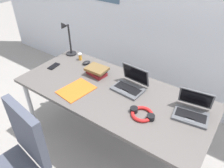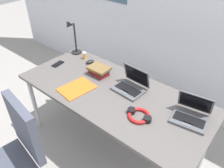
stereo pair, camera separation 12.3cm
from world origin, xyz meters
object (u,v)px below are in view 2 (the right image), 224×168
(computer_mouse, at_px, (90,62))
(headphones, at_px, (139,115))
(desk_lamp, at_px, (73,38))
(book_stack, at_px, (99,70))
(laptop_front_right, at_px, (131,85))
(pill_bottle, at_px, (84,55))
(laptop_near_lamp, at_px, (191,115))
(paper_folder_back_left, at_px, (77,88))
(office_chair, at_px, (14,168))
(cell_phone, at_px, (58,64))

(computer_mouse, xyz_separation_m, headphones, (0.88, -0.36, -0.00))
(desk_lamp, xyz_separation_m, book_stack, (0.52, -0.14, -0.15))
(laptop_front_right, bearing_deg, pill_bottle, 169.43)
(desk_lamp, bearing_deg, book_stack, -14.89)
(pill_bottle, bearing_deg, headphones, -21.27)
(desk_lamp, height_order, laptop_near_lamp, desk_lamp)
(desk_lamp, relative_size, book_stack, 1.84)
(computer_mouse, bearing_deg, pill_bottle, 179.40)
(paper_folder_back_left, bearing_deg, computer_mouse, 119.42)
(computer_mouse, distance_m, office_chair, 1.24)
(office_chair, bearing_deg, headphones, 52.26)
(headphones, bearing_deg, laptop_near_lamp, 36.91)
(desk_lamp, height_order, pill_bottle, desk_lamp)
(cell_phone, distance_m, office_chair, 1.11)
(desk_lamp, bearing_deg, pill_bottle, -2.61)
(laptop_front_right, distance_m, laptop_near_lamp, 0.58)
(laptop_near_lamp, distance_m, book_stack, 0.97)
(laptop_near_lamp, distance_m, pill_bottle, 1.32)
(headphones, xyz_separation_m, pill_bottle, (-1.00, 0.39, 0.03))
(laptop_front_right, xyz_separation_m, laptop_near_lamp, (0.58, -0.01, -0.00))
(cell_phone, bearing_deg, laptop_near_lamp, -2.16)
(laptop_front_right, distance_m, pill_bottle, 0.75)
(paper_folder_back_left, height_order, office_chair, office_chair)
(laptop_front_right, relative_size, cell_phone, 2.13)
(laptop_near_lamp, relative_size, pill_bottle, 3.78)
(laptop_front_right, xyz_separation_m, cell_phone, (-0.87, -0.14, -0.04))
(desk_lamp, distance_m, laptop_near_lamp, 1.51)
(headphones, bearing_deg, book_stack, 158.52)
(cell_phone, height_order, office_chair, office_chair)
(computer_mouse, bearing_deg, desk_lamp, -172.80)
(pill_bottle, bearing_deg, office_chair, -72.58)
(book_stack, distance_m, paper_folder_back_left, 0.32)
(desk_lamp, distance_m, headphones, 1.25)
(cell_phone, relative_size, book_stack, 0.63)
(desk_lamp, bearing_deg, headphones, -18.65)
(laptop_front_right, distance_m, computer_mouse, 0.63)
(desk_lamp, height_order, book_stack, desk_lamp)
(book_stack, bearing_deg, headphones, -21.48)
(laptop_front_right, relative_size, book_stack, 1.33)
(cell_phone, bearing_deg, pill_bottle, 57.14)
(cell_phone, height_order, pill_bottle, pill_bottle)
(computer_mouse, bearing_deg, cell_phone, -120.65)
(desk_lamp, bearing_deg, laptop_near_lamp, -6.12)
(pill_bottle, bearing_deg, paper_folder_back_left, -51.94)
(computer_mouse, relative_size, book_stack, 0.44)
(laptop_front_right, height_order, office_chair, office_chair)
(cell_phone, xyz_separation_m, book_stack, (0.47, 0.15, 0.04))
(book_stack, distance_m, office_chair, 1.13)
(cell_phone, distance_m, pill_bottle, 0.31)
(laptop_near_lamp, xyz_separation_m, computer_mouse, (-1.20, 0.12, -0.02))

